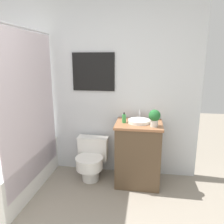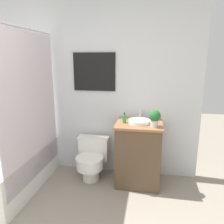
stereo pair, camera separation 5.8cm
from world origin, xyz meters
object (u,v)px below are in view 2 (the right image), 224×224
at_px(sink, 139,121).
at_px(potted_plant, 155,117).
at_px(toilet, 92,158).
at_px(soap_bottle, 124,118).

height_order(sink, potted_plant, potted_plant).
distance_m(toilet, sink, 0.86).
height_order(sink, soap_bottle, soap_bottle).
distance_m(soap_bottle, potted_plant, 0.40).
bearing_deg(soap_bottle, sink, 9.21).
relative_size(sink, potted_plant, 1.55).
relative_size(sink, soap_bottle, 2.42).
distance_m(sink, potted_plant, 0.25).
bearing_deg(soap_bottle, potted_plant, -15.82).
distance_m(sink, soap_bottle, 0.20).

